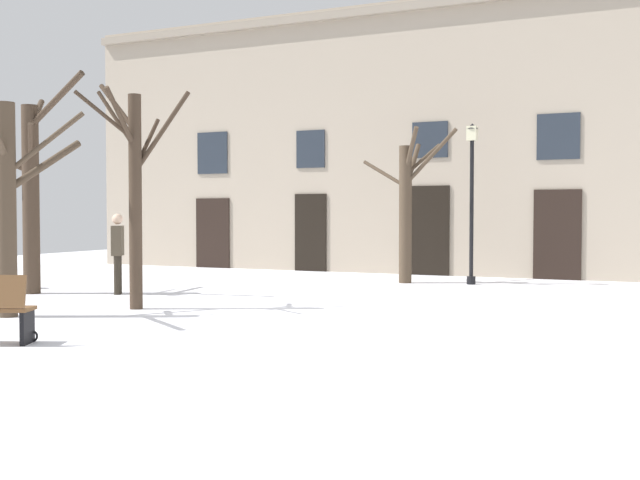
{
  "coord_description": "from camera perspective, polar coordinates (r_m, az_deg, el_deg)",
  "views": [
    {
      "loc": [
        6.15,
        -11.62,
        1.79
      ],
      "look_at": [
        0.0,
        1.93,
        1.26
      ],
      "focal_mm": 42.9,
      "sensor_mm": 36.0,
      "label": 1
    }
  ],
  "objects": [
    {
      "name": "tree_left_of_center",
      "position": [
        18.1,
        -20.7,
        3.68
      ],
      "size": [
        2.59,
        1.86,
        4.81
      ],
      "color": "#423326",
      "rests_on": "ground"
    },
    {
      "name": "building_facade",
      "position": [
        22.45,
        8.48,
        7.7
      ],
      "size": [
        23.45,
        0.6,
        7.96
      ],
      "color": "tan",
      "rests_on": "ground"
    },
    {
      "name": "streetlamp",
      "position": [
        19.49,
        11.25,
        3.93
      ],
      "size": [
        0.3,
        0.3,
        4.02
      ],
      "color": "black",
      "rests_on": "ground"
    },
    {
      "name": "tree_foreground",
      "position": [
        14.63,
        -13.67,
        3.96
      ],
      "size": [
        1.84,
        1.71,
        4.3
      ],
      "color": "#423326",
      "rests_on": "ground"
    },
    {
      "name": "tree_center",
      "position": [
        19.65,
        6.49,
        2.62
      ],
      "size": [
        2.59,
        1.68,
        3.94
      ],
      "color": "#4C3D2D",
      "rests_on": "ground"
    },
    {
      "name": "litter_bin",
      "position": [
        19.56,
        -22.31,
        -2.01
      ],
      "size": [
        0.45,
        0.45,
        0.92
      ],
      "color": "#4C1E19",
      "rests_on": "ground"
    },
    {
      "name": "tree_right_of_center",
      "position": [
        14.17,
        -22.22,
        2.92
      ],
      "size": [
        2.06,
        2.79,
        3.94
      ],
      "color": "#4C3D2D",
      "rests_on": "ground"
    },
    {
      "name": "person_strolling",
      "position": [
        17.36,
        -14.86,
        -0.67
      ],
      "size": [
        0.38,
        0.44,
        1.77
      ],
      "rotation": [
        0.0,
        0.0,
        2.07
      ],
      "color": "#2D271E",
      "rests_on": "ground"
    },
    {
      "name": "ground_plane",
      "position": [
        13.27,
        -3.47,
        -5.73
      ],
      "size": [
        37.53,
        37.53,
        0.0
      ],
      "primitive_type": "plane",
      "color": "white"
    }
  ]
}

